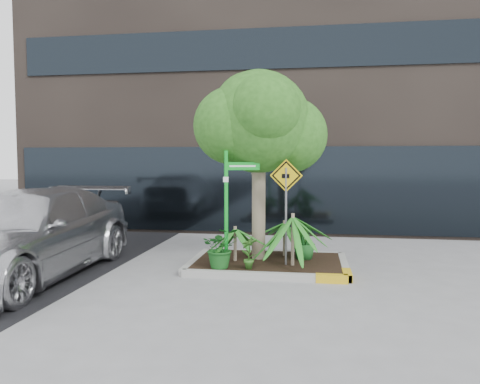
# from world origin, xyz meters

# --- Properties ---
(ground) EXTENTS (80.00, 80.00, 0.00)m
(ground) POSITION_xyz_m (0.00, 0.00, 0.00)
(ground) COLOR gray
(ground) RESTS_ON ground
(building) EXTENTS (18.00, 8.00, 15.00)m
(building) POSITION_xyz_m (0.50, 8.50, 7.50)
(building) COLOR #2D2621
(building) RESTS_ON ground
(planter) EXTENTS (3.35, 2.36, 0.15)m
(planter) POSITION_xyz_m (0.23, 0.27, 0.10)
(planter) COLOR #9E9E99
(planter) RESTS_ON ground
(tree) EXTENTS (2.85, 2.53, 4.27)m
(tree) POSITION_xyz_m (-0.04, 0.49, 3.12)
(tree) COLOR gray
(tree) RESTS_ON ground
(palm_front) EXTENTS (1.20, 1.20, 1.34)m
(palm_front) POSITION_xyz_m (0.73, -0.10, 1.15)
(palm_front) COLOR gray
(palm_front) RESTS_ON ground
(palm_left) EXTENTS (0.83, 0.83, 0.92)m
(palm_left) POSITION_xyz_m (-0.50, 0.15, 0.84)
(palm_left) COLOR gray
(palm_left) RESTS_ON ground
(palm_back) EXTENTS (0.90, 0.90, 1.00)m
(palm_back) POSITION_xyz_m (0.51, 0.85, 0.89)
(palm_back) COLOR gray
(palm_back) RESTS_ON ground
(parked_car) EXTENTS (2.40, 5.89, 1.71)m
(parked_car) POSITION_xyz_m (-4.42, -1.29, 0.85)
(parked_car) COLOR silver
(parked_car) RESTS_ON ground
(shrub_a) EXTENTS (0.93, 0.93, 0.82)m
(shrub_a) POSITION_xyz_m (-0.67, -0.55, 0.56)
(shrub_a) COLOR #16501A
(shrub_a) RESTS_ON planter
(shrub_b) EXTENTS (0.66, 0.66, 0.84)m
(shrub_b) POSITION_xyz_m (0.96, 0.55, 0.57)
(shrub_b) COLOR #1C5D20
(shrub_b) RESTS_ON planter
(shrub_c) EXTENTS (0.48, 0.48, 0.65)m
(shrub_c) POSITION_xyz_m (-0.10, -0.55, 0.48)
(shrub_c) COLOR #2E641F
(shrub_c) RESTS_ON planter
(shrub_d) EXTENTS (0.49, 0.49, 0.76)m
(shrub_d) POSITION_xyz_m (0.94, 1.02, 0.53)
(shrub_d) COLOR #265B1A
(shrub_d) RESTS_ON planter
(street_sign_post) EXTENTS (0.87, 0.71, 2.49)m
(street_sign_post) POSITION_xyz_m (-0.57, -0.29, 1.54)
(street_sign_post) COLOR #0EA023
(street_sign_post) RESTS_ON ground
(cattle_sign) EXTENTS (0.67, 0.12, 2.17)m
(cattle_sign) POSITION_xyz_m (0.59, -0.11, 1.62)
(cattle_sign) COLOR slate
(cattle_sign) RESTS_ON ground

